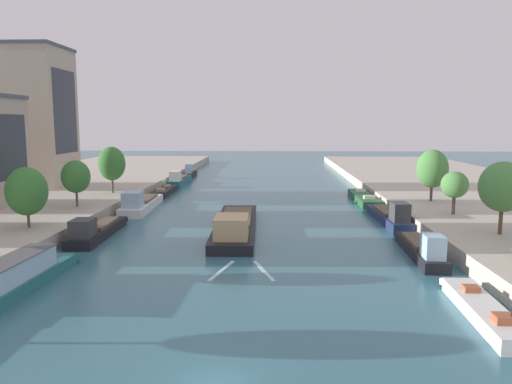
{
  "coord_description": "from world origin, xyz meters",
  "views": [
    {
      "loc": [
        2.83,
        -21.91,
        12.63
      ],
      "look_at": [
        0.0,
        50.93,
        2.35
      ],
      "focal_mm": 34.51,
      "sensor_mm": 36.0,
      "label": 1
    }
  ],
  "objects_px": {
    "moored_boat_left_midway": "(165,191)",
    "tree_right_nearest": "(432,169)",
    "moored_boat_left_near": "(190,173)",
    "tree_left_third": "(27,191)",
    "moored_boat_left_end": "(141,203)",
    "tree_left_past_mid": "(112,164)",
    "moored_boat_right_end": "(422,248)",
    "tree_right_by_lamp": "(503,187)",
    "moored_boat_left_far": "(179,180)",
    "moored_boat_right_near": "(364,198)",
    "tree_right_second": "(455,185)",
    "moored_boat_left_downstream": "(18,276)",
    "moored_boat_left_upstream": "(96,230)",
    "tree_left_second": "(76,177)",
    "barge_midriver": "(235,225)",
    "moored_boat_right_gap_after": "(390,216)",
    "moored_boat_right_lone": "(482,309)"
  },
  "relations": [
    {
      "from": "moored_boat_left_end",
      "to": "tree_left_second",
      "type": "relative_size",
      "value": 2.66
    },
    {
      "from": "moored_boat_left_end",
      "to": "tree_left_past_mid",
      "type": "xyz_separation_m",
      "value": [
        -6.04,
        5.86,
        5.32
      ]
    },
    {
      "from": "moored_boat_left_downstream",
      "to": "moored_boat_right_end",
      "type": "relative_size",
      "value": 1.13
    },
    {
      "from": "moored_boat_right_near",
      "to": "tree_right_second",
      "type": "xyz_separation_m",
      "value": [
        7.11,
        -20.01,
        4.67
      ]
    },
    {
      "from": "moored_boat_left_downstream",
      "to": "tree_right_nearest",
      "type": "bearing_deg",
      "value": 39.55
    },
    {
      "from": "moored_boat_right_gap_after",
      "to": "moored_boat_right_near",
      "type": "height_order",
      "value": "moored_boat_right_gap_after"
    },
    {
      "from": "moored_boat_right_lone",
      "to": "tree_right_by_lamp",
      "type": "bearing_deg",
      "value": 63.21
    },
    {
      "from": "moored_boat_left_far",
      "to": "tree_left_past_mid",
      "type": "height_order",
      "value": "tree_left_past_mid"
    },
    {
      "from": "moored_boat_right_lone",
      "to": "tree_left_past_mid",
      "type": "relative_size",
      "value": 1.64
    },
    {
      "from": "moored_boat_right_end",
      "to": "tree_left_past_mid",
      "type": "distance_m",
      "value": 50.01
    },
    {
      "from": "tree_right_second",
      "to": "tree_right_nearest",
      "type": "height_order",
      "value": "tree_right_nearest"
    },
    {
      "from": "moored_boat_left_upstream",
      "to": "moored_boat_right_near",
      "type": "height_order",
      "value": "moored_boat_left_upstream"
    },
    {
      "from": "moored_boat_left_near",
      "to": "tree_left_third",
      "type": "relative_size",
      "value": 1.59
    },
    {
      "from": "moored_boat_left_end",
      "to": "tree_left_past_mid",
      "type": "distance_m",
      "value": 9.95
    },
    {
      "from": "moored_boat_right_near",
      "to": "tree_left_third",
      "type": "height_order",
      "value": "tree_left_third"
    },
    {
      "from": "moored_boat_left_far",
      "to": "moored_boat_left_near",
      "type": "height_order",
      "value": "moored_boat_left_near"
    },
    {
      "from": "moored_boat_left_end",
      "to": "moored_boat_left_near",
      "type": "xyz_separation_m",
      "value": [
        -0.29,
        44.03,
        -0.02
      ]
    },
    {
      "from": "moored_boat_right_lone",
      "to": "tree_right_nearest",
      "type": "bearing_deg",
      "value": 77.54
    },
    {
      "from": "moored_boat_left_downstream",
      "to": "moored_boat_left_end",
      "type": "bearing_deg",
      "value": 90.23
    },
    {
      "from": "barge_midriver",
      "to": "moored_boat_left_far",
      "type": "xyz_separation_m",
      "value": [
        -15.02,
        43.82,
        0.05
      ]
    },
    {
      "from": "moored_boat_right_end",
      "to": "tree_right_by_lamp",
      "type": "relative_size",
      "value": 1.85
    },
    {
      "from": "moored_boat_left_near",
      "to": "tree_right_second",
      "type": "relative_size",
      "value": 1.95
    },
    {
      "from": "moored_boat_left_upstream",
      "to": "moored_boat_left_far",
      "type": "relative_size",
      "value": 1.06
    },
    {
      "from": "moored_boat_right_end",
      "to": "moored_boat_right_near",
      "type": "relative_size",
      "value": 0.83
    },
    {
      "from": "barge_midriver",
      "to": "tree_left_third",
      "type": "height_order",
      "value": "tree_left_third"
    },
    {
      "from": "moored_boat_left_end",
      "to": "moored_boat_right_end",
      "type": "distance_m",
      "value": 41.37
    },
    {
      "from": "moored_boat_left_near",
      "to": "tree_right_nearest",
      "type": "bearing_deg",
      "value": -46.81
    },
    {
      "from": "barge_midriver",
      "to": "moored_boat_left_upstream",
      "type": "relative_size",
      "value": 1.69
    },
    {
      "from": "moored_boat_right_end",
      "to": "tree_left_third",
      "type": "distance_m",
      "value": 40.28
    },
    {
      "from": "tree_left_third",
      "to": "tree_right_by_lamp",
      "type": "relative_size",
      "value": 0.89
    },
    {
      "from": "tree_right_second",
      "to": "moored_boat_right_lone",
      "type": "bearing_deg",
      "value": -105.83
    },
    {
      "from": "moored_boat_left_midway",
      "to": "moored_boat_right_gap_after",
      "type": "relative_size",
      "value": 0.78
    },
    {
      "from": "moored_boat_left_downstream",
      "to": "moored_boat_right_end",
      "type": "height_order",
      "value": "moored_boat_right_end"
    },
    {
      "from": "moored_boat_left_upstream",
      "to": "tree_right_nearest",
      "type": "relative_size",
      "value": 1.98
    },
    {
      "from": "moored_boat_left_far",
      "to": "tree_left_past_mid",
      "type": "xyz_separation_m",
      "value": [
        -6.02,
        -23.48,
        5.3
      ]
    },
    {
      "from": "moored_boat_right_lone",
      "to": "tree_right_by_lamp",
      "type": "relative_size",
      "value": 1.65
    },
    {
      "from": "moored_boat_left_upstream",
      "to": "tree_left_third",
      "type": "height_order",
      "value": "tree_left_third"
    },
    {
      "from": "tree_left_past_mid",
      "to": "moored_boat_left_downstream",
      "type": "bearing_deg",
      "value": -81.37
    },
    {
      "from": "moored_boat_left_midway",
      "to": "tree_left_third",
      "type": "bearing_deg",
      "value": -100.0
    },
    {
      "from": "moored_boat_left_midway",
      "to": "moored_boat_right_near",
      "type": "distance_m",
      "value": 34.62
    },
    {
      "from": "moored_boat_right_near",
      "to": "tree_left_third",
      "type": "xyz_separation_m",
      "value": [
        -40.34,
        -29.45,
        4.95
      ]
    },
    {
      "from": "moored_boat_left_near",
      "to": "moored_boat_right_gap_after",
      "type": "distance_m",
      "value": 62.66
    },
    {
      "from": "barge_midriver",
      "to": "moored_boat_left_far",
      "type": "distance_m",
      "value": 46.32
    },
    {
      "from": "moored_boat_left_midway",
      "to": "tree_right_nearest",
      "type": "relative_size",
      "value": 1.65
    },
    {
      "from": "moored_boat_left_far",
      "to": "tree_left_past_mid",
      "type": "bearing_deg",
      "value": -104.38
    },
    {
      "from": "moored_boat_right_end",
      "to": "moored_boat_right_near",
      "type": "distance_m",
      "value": 33.51
    },
    {
      "from": "moored_boat_right_gap_after",
      "to": "tree_right_by_lamp",
      "type": "distance_m",
      "value": 16.25
    },
    {
      "from": "tree_left_third",
      "to": "tree_right_by_lamp",
      "type": "bearing_deg",
      "value": -1.49
    },
    {
      "from": "tree_left_second",
      "to": "tree_right_second",
      "type": "distance_m",
      "value": 47.67
    },
    {
      "from": "moored_boat_left_upstream",
      "to": "tree_right_nearest",
      "type": "xyz_separation_m",
      "value": [
        41.85,
        16.79,
        5.4
      ]
    }
  ]
}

